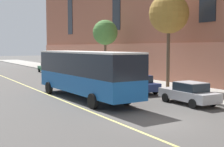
{
  "coord_description": "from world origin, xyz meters",
  "views": [
    {
      "loc": [
        -10.34,
        -12.74,
        3.97
      ],
      "look_at": [
        2.43,
        9.16,
        1.8
      ],
      "focal_mm": 50.0,
      "sensor_mm": 36.0,
      "label": 1
    }
  ],
  "objects_px": {
    "parked_car_navy_1": "(138,84)",
    "parked_car_navy_3": "(68,71)",
    "parked_car_green_0": "(48,68)",
    "street_tree_far_downtown": "(105,33)",
    "parked_car_silver_5": "(189,93)",
    "street_tree_far_uptown": "(169,14)",
    "city_bus": "(85,72)"
  },
  "relations": [
    {
      "from": "parked_car_navy_1",
      "to": "parked_car_navy_3",
      "type": "relative_size",
      "value": 1.0
    },
    {
      "from": "parked_car_green_0",
      "to": "parked_car_navy_1",
      "type": "distance_m",
      "value": 24.46
    },
    {
      "from": "parked_car_navy_1",
      "to": "street_tree_far_downtown",
      "type": "distance_m",
      "value": 14.25
    },
    {
      "from": "parked_car_silver_5",
      "to": "street_tree_far_uptown",
      "type": "relative_size",
      "value": 0.51
    },
    {
      "from": "parked_car_navy_1",
      "to": "parked_car_silver_5",
      "type": "relative_size",
      "value": 0.97
    },
    {
      "from": "street_tree_far_uptown",
      "to": "parked_car_navy_3",
      "type": "bearing_deg",
      "value": 103.47
    },
    {
      "from": "parked_car_green_0",
      "to": "parked_car_silver_5",
      "type": "xyz_separation_m",
      "value": [
        -0.19,
        -30.64,
        -0.0
      ]
    },
    {
      "from": "parked_car_silver_5",
      "to": "parked_car_navy_1",
      "type": "bearing_deg",
      "value": 89.65
    },
    {
      "from": "parked_car_navy_1",
      "to": "parked_car_green_0",
      "type": "bearing_deg",
      "value": 89.65
    },
    {
      "from": "parked_car_green_0",
      "to": "parked_car_navy_1",
      "type": "bearing_deg",
      "value": -90.35
    },
    {
      "from": "parked_car_silver_5",
      "to": "street_tree_far_downtown",
      "type": "xyz_separation_m",
      "value": [
        3.9,
        18.97,
        4.96
      ]
    },
    {
      "from": "parked_car_navy_1",
      "to": "parked_car_silver_5",
      "type": "distance_m",
      "value": 6.18
    },
    {
      "from": "parked_car_silver_5",
      "to": "street_tree_far_uptown",
      "type": "xyz_separation_m",
      "value": [
        3.9,
        6.82,
        6.22
      ]
    },
    {
      "from": "street_tree_far_downtown",
      "to": "city_bus",
      "type": "bearing_deg",
      "value": -124.43
    },
    {
      "from": "parked_car_silver_5",
      "to": "city_bus",
      "type": "bearing_deg",
      "value": 133.84
    },
    {
      "from": "parked_car_navy_3",
      "to": "street_tree_far_downtown",
      "type": "height_order",
      "value": "street_tree_far_downtown"
    },
    {
      "from": "parked_car_green_0",
      "to": "parked_car_navy_1",
      "type": "xyz_separation_m",
      "value": [
        -0.15,
        -24.46,
        -0.0
      ]
    },
    {
      "from": "parked_car_green_0",
      "to": "parked_car_silver_5",
      "type": "relative_size",
      "value": 1.06
    },
    {
      "from": "parked_car_green_0",
      "to": "street_tree_far_uptown",
      "type": "xyz_separation_m",
      "value": [
        3.71,
        -23.82,
        6.21
      ]
    },
    {
      "from": "parked_car_navy_1",
      "to": "parked_car_silver_5",
      "type": "bearing_deg",
      "value": -90.35
    },
    {
      "from": "parked_car_navy_1",
      "to": "parked_car_silver_5",
      "type": "height_order",
      "value": "same"
    },
    {
      "from": "parked_car_navy_1",
      "to": "parked_car_navy_3",
      "type": "xyz_separation_m",
      "value": [
        0.15,
        16.1,
        0.0
      ]
    },
    {
      "from": "city_bus",
      "to": "parked_car_navy_1",
      "type": "relative_size",
      "value": 2.76
    },
    {
      "from": "parked_car_navy_3",
      "to": "city_bus",
      "type": "bearing_deg",
      "value": -108.19
    },
    {
      "from": "parked_car_silver_5",
      "to": "parked_car_green_0",
      "type": "bearing_deg",
      "value": 89.65
    },
    {
      "from": "parked_car_silver_5",
      "to": "street_tree_far_uptown",
      "type": "bearing_deg",
      "value": 60.23
    },
    {
      "from": "street_tree_far_uptown",
      "to": "parked_car_navy_1",
      "type": "bearing_deg",
      "value": -170.7
    },
    {
      "from": "city_bus",
      "to": "parked_car_green_0",
      "type": "distance_m",
      "value": 25.74
    },
    {
      "from": "street_tree_far_uptown",
      "to": "parked_car_silver_5",
      "type": "bearing_deg",
      "value": -119.77
    },
    {
      "from": "parked_car_navy_1",
      "to": "street_tree_far_downtown",
      "type": "height_order",
      "value": "street_tree_far_downtown"
    },
    {
      "from": "city_bus",
      "to": "street_tree_far_uptown",
      "type": "relative_size",
      "value": 1.38
    },
    {
      "from": "city_bus",
      "to": "parked_car_navy_3",
      "type": "xyz_separation_m",
      "value": [
        5.5,
        16.76,
        -1.33
      ]
    }
  ]
}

